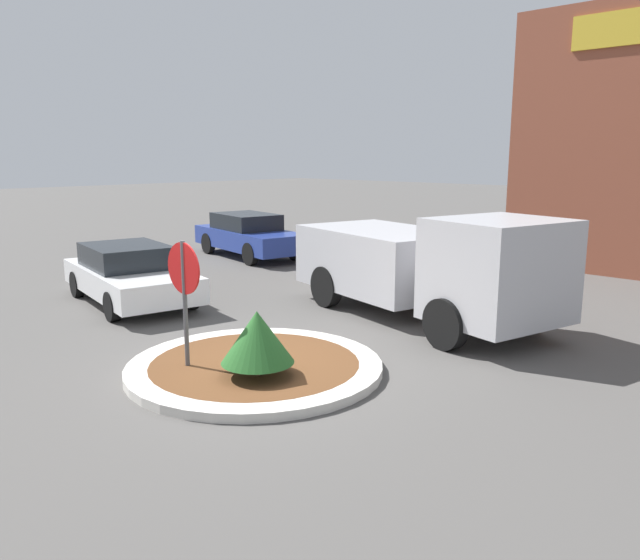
{
  "coord_description": "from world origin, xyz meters",
  "views": [
    {
      "loc": [
        7.19,
        -6.06,
        3.33
      ],
      "look_at": [
        -0.34,
        1.84,
        1.15
      ],
      "focal_mm": 35.0,
      "sensor_mm": 36.0,
      "label": 1
    }
  ],
  "objects": [
    {
      "name": "utility_truck",
      "position": [
        0.09,
        4.47,
        1.15
      ],
      "size": [
        6.43,
        3.6,
        2.24
      ],
      "rotation": [
        0.0,
        0.0,
        -0.23
      ],
      "color": "#B2B2B7",
      "rests_on": "ground_plane"
    },
    {
      "name": "stop_sign",
      "position": [
        -0.65,
        -0.81,
        1.45
      ],
      "size": [
        0.79,
        0.07,
        2.08
      ],
      "color": "#4C4C51",
      "rests_on": "ground_plane"
    },
    {
      "name": "traffic_island",
      "position": [
        0.0,
        0.0,
        0.07
      ],
      "size": [
        4.01,
        4.01,
        0.14
      ],
      "color": "beige",
      "rests_on": "ground_plane"
    },
    {
      "name": "parked_sedan_blue",
      "position": [
        -8.78,
        7.25,
        0.73
      ],
      "size": [
        4.96,
        2.63,
        1.43
      ],
      "rotation": [
        0.0,
        0.0,
        -0.19
      ],
      "color": "navy",
      "rests_on": "ground_plane"
    },
    {
      "name": "ground_plane",
      "position": [
        0.0,
        0.0,
        0.0
      ],
      "size": [
        120.0,
        120.0,
        0.0
      ],
      "primitive_type": "plane",
      "color": "#514F4C"
    },
    {
      "name": "island_shrub",
      "position": [
        0.49,
        -0.36,
        0.74
      ],
      "size": [
        1.08,
        1.08,
        0.98
      ],
      "color": "brown",
      "rests_on": "traffic_island"
    },
    {
      "name": "parked_sedan_white",
      "position": [
        -5.64,
        1.07,
        0.67
      ],
      "size": [
        4.69,
        2.67,
        1.33
      ],
      "rotation": [
        0.0,
        0.0,
        -0.19
      ],
      "color": "silver",
      "rests_on": "ground_plane"
    }
  ]
}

